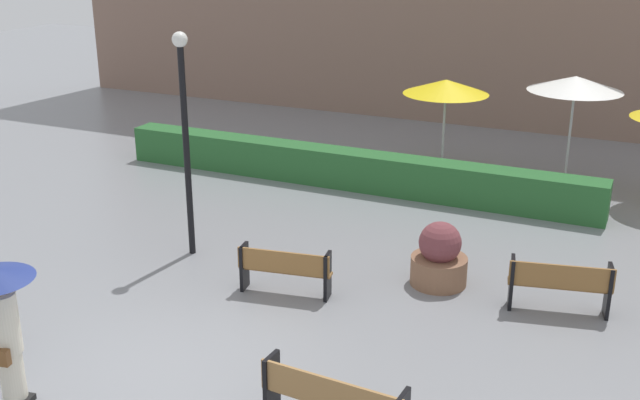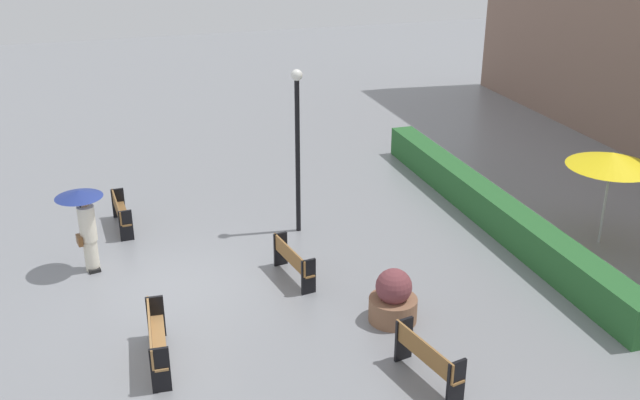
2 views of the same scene
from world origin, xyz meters
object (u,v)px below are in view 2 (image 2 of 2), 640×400
pedestrian_with_umbrella (84,217)px  lamp_post (297,136)px  bench_near_left (120,211)px  patio_umbrella_yellow (612,160)px  bench_far_right (427,357)px  bench_mid_center (293,260)px  bench_near_right (155,338)px  planter_pot (393,299)px

pedestrian_with_umbrella → lamp_post: 5.34m
bench_near_left → patio_umbrella_yellow: 12.22m
lamp_post → pedestrian_with_umbrella: bearing=-83.2°
bench_far_right → bench_near_left: (-8.23, -4.77, -0.04)m
pedestrian_with_umbrella → bench_near_left: bearing=158.4°
bench_mid_center → patio_umbrella_yellow: patio_umbrella_yellow is taller
pedestrian_with_umbrella → lamp_post: (-0.61, 5.16, 1.21)m
bench_near_right → planter_pot: size_ratio=1.66×
bench_near_right → planter_pot: bearing=90.6°
bench_far_right → patio_umbrella_yellow: 7.71m
pedestrian_with_umbrella → patio_umbrella_yellow: bearing=79.2°
bench_mid_center → planter_pot: planter_pot is taller
bench_mid_center → pedestrian_with_umbrella: (-1.80, -4.33, 0.85)m
pedestrian_with_umbrella → bench_near_right: bearing=14.7°
bench_mid_center → bench_near_left: 5.24m
bench_mid_center → bench_near_left: size_ratio=0.98×
bench_far_right → pedestrian_with_umbrella: pedestrian_with_umbrella is taller
bench_mid_center → planter_pot: 2.71m
bench_mid_center → bench_near_left: bench_mid_center is taller
lamp_post → planter_pot: bearing=8.0°
bench_near_right → bench_mid_center: 3.99m
pedestrian_with_umbrella → bench_far_right: bearing=42.4°
pedestrian_with_umbrella → planter_pot: (4.06, 5.82, -0.85)m
planter_pot → lamp_post: lamp_post is taller
pedestrian_with_umbrella → lamp_post: lamp_post is taller
bench_near_right → bench_far_right: (2.01, 4.52, -0.02)m
patio_umbrella_yellow → bench_near_right: bearing=-80.7°
bench_near_left → patio_umbrella_yellow: (4.42, 11.26, 1.71)m
bench_near_left → bench_mid_center: bearing=41.9°
patio_umbrella_yellow → bench_mid_center: bearing=-93.8°
patio_umbrella_yellow → pedestrian_with_umbrella: bearing=-100.8°
bench_near_left → lamp_post: (1.49, 4.33, 2.07)m
bench_near_right → lamp_post: bearing=139.2°
planter_pot → patio_umbrella_yellow: (-1.75, 6.27, 1.70)m
bench_far_right → bench_mid_center: bench_far_right is taller
bench_near_left → lamp_post: size_ratio=0.40×
bench_near_right → bench_near_left: bearing=-177.7°
bench_far_right → bench_near_left: 9.51m
bench_near_left → pedestrian_with_umbrella: (2.10, -0.83, 0.86)m
bench_near_right → bench_near_left: 6.22m
bench_mid_center → bench_near_right: bearing=-54.6°
bench_near_right → bench_near_left: (-6.21, -0.25, -0.06)m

